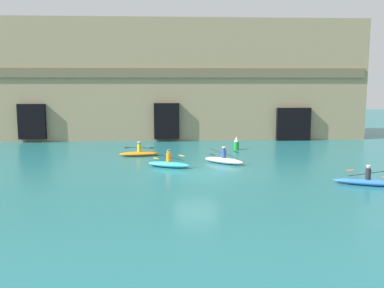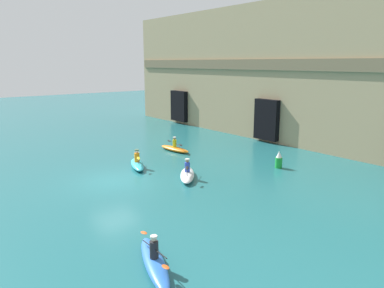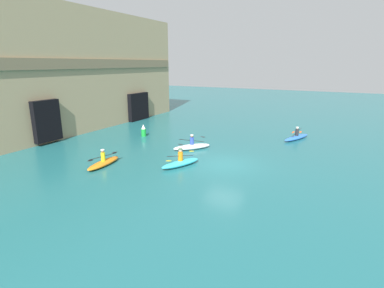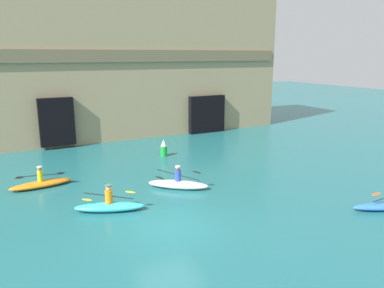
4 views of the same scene
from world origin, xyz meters
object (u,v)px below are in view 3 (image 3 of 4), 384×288
at_px(kayak_cyan, 181,162).
at_px(kayak_orange, 104,162).
at_px(marker_buoy, 144,131).
at_px(kayak_blue, 296,137).
at_px(kayak_white, 192,146).

bearing_deg(kayak_cyan, kayak_orange, 138.81).
bearing_deg(kayak_orange, marker_buoy, -167.29).
relative_size(kayak_blue, kayak_cyan, 1.19).
relative_size(kayak_cyan, marker_buoy, 2.75).
bearing_deg(kayak_cyan, kayak_white, 39.39).
bearing_deg(kayak_cyan, kayak_blue, -4.53).
relative_size(kayak_white, kayak_orange, 0.94).
height_order(kayak_white, kayak_cyan, kayak_cyan).
bearing_deg(marker_buoy, kayak_orange, -161.81).
xyz_separation_m(kayak_white, kayak_orange, (-6.04, 3.36, -0.03)).
xyz_separation_m(kayak_blue, kayak_orange, (-13.08, 10.04, -0.01)).
relative_size(kayak_white, kayak_blue, 0.80).
distance_m(kayak_orange, kayak_cyan, 5.04).
bearing_deg(marker_buoy, kayak_blue, -67.51).
height_order(kayak_cyan, marker_buoy, kayak_cyan).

